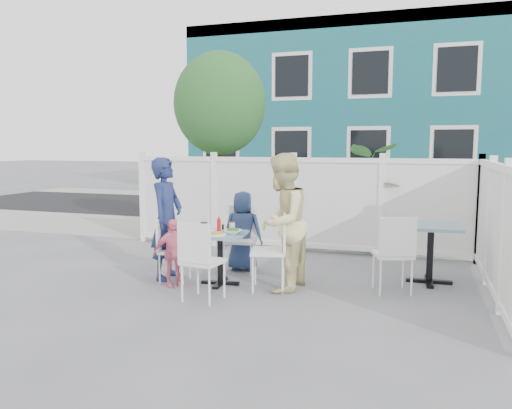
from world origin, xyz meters
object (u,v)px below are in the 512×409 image
(utility_cabinet, at_px, (179,199))
(spare_table, at_px, (431,238))
(chair_back, at_px, (242,233))
(toddler, at_px, (173,253))
(woman, at_px, (282,222))
(man, at_px, (167,219))
(main_table, at_px, (220,245))
(chair_near, at_px, (199,256))
(chair_right, at_px, (275,244))
(boy, at_px, (243,231))
(chair_left, at_px, (169,245))

(utility_cabinet, height_order, spare_table, utility_cabinet)
(chair_back, distance_m, toddler, 1.16)
(utility_cabinet, bearing_deg, woman, -57.99)
(man, distance_m, toddler, 0.55)
(main_table, relative_size, chair_near, 0.75)
(chair_right, height_order, chair_back, chair_right)
(boy, bearing_deg, spare_table, 174.37)
(spare_table, bearing_deg, chair_near, -146.91)
(utility_cabinet, bearing_deg, man, -74.55)
(spare_table, relative_size, woman, 0.46)
(chair_right, relative_size, man, 0.61)
(woman, bearing_deg, chair_right, -72.59)
(chair_left, bearing_deg, toddler, 28.53)
(utility_cabinet, relative_size, woman, 0.72)
(utility_cabinet, height_order, man, man)
(main_table, distance_m, chair_right, 0.75)
(main_table, distance_m, woman, 0.89)
(spare_table, distance_m, chair_back, 2.57)
(chair_near, relative_size, woman, 0.55)
(boy, height_order, toddler, boy)
(chair_right, bearing_deg, chair_left, 79.44)
(main_table, height_order, man, man)
(spare_table, height_order, chair_right, chair_right)
(woman, distance_m, toddler, 1.47)
(utility_cabinet, distance_m, spare_table, 5.94)
(chair_right, height_order, woman, woman)
(chair_right, distance_m, chair_near, 1.03)
(utility_cabinet, relative_size, chair_right, 1.24)
(spare_table, bearing_deg, man, -165.94)
(toddler, bearing_deg, chair_back, 12.91)
(main_table, xyz_separation_m, chair_near, (0.05, -0.75, 0.02))
(utility_cabinet, height_order, toddler, utility_cabinet)
(chair_back, xyz_separation_m, chair_near, (0.01, -1.49, -0.00))
(man, distance_m, boy, 1.13)
(main_table, bearing_deg, woman, 1.59)
(main_table, height_order, chair_right, chair_right)
(chair_left, xyz_separation_m, woman, (1.52, 0.09, 0.36))
(main_table, bearing_deg, chair_near, -86.35)
(chair_right, bearing_deg, chair_back, 30.53)
(chair_right, xyz_separation_m, man, (-1.54, 0.06, 0.24))
(chair_near, bearing_deg, utility_cabinet, 126.61)
(chair_left, bearing_deg, main_table, 85.96)
(chair_near, bearing_deg, woman, 52.07)
(chair_left, bearing_deg, spare_table, 96.88)
(chair_back, relative_size, toddler, 1.08)
(chair_left, height_order, boy, boy)
(main_table, relative_size, spare_table, 0.91)
(boy, bearing_deg, utility_cabinet, -58.52)
(spare_table, height_order, chair_left, chair_left)
(chair_right, distance_m, man, 1.56)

